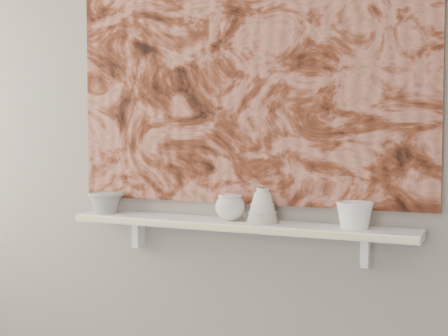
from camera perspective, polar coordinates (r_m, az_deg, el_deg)
The scene contains 11 objects.
wall_back at distance 2.51m, azimuth 2.03°, elevation 4.95°, with size 3.60×3.60×0.00m, color gray.
shelf at distance 2.45m, azimuth 1.18°, elevation -5.22°, with size 1.40×0.18×0.03m, color white.
shelf_stripe at distance 2.36m, azimuth 0.31°, elevation -5.53°, with size 1.40×0.01×0.02m, color beige.
bracket_left at distance 2.74m, azimuth -7.84°, elevation -5.92°, with size 0.03×0.06×0.12m, color white.
bracket_right at distance 2.38m, azimuth 12.84°, elevation -7.37°, with size 0.03×0.06×0.12m, color white.
painting at distance 2.51m, azimuth 1.92°, elevation 9.30°, with size 1.50×0.03×1.10m, color maroon.
house_motif at distance 2.35m, azimuth 12.02°, elevation 2.12°, with size 0.09×0.00×0.08m, color black.
bowl_grey at distance 2.73m, azimuth -10.75°, elevation -3.11°, with size 0.16×0.16×0.09m, color gray, non-canonical shape.
cup_cream at distance 2.45m, azimuth 0.57°, elevation -3.59°, with size 0.12×0.12×0.11m, color silver, non-canonical shape.
bell_vessel at distance 2.40m, azimuth 3.54°, elevation -3.42°, with size 0.12×0.12×0.13m, color beige, non-canonical shape.
bowl_white at distance 2.30m, azimuth 11.86°, elevation -4.22°, with size 0.14×0.14×0.10m, color silver, non-canonical shape.
Camera 1 is at (0.93, -0.73, 1.28)m, focal length 50.00 mm.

